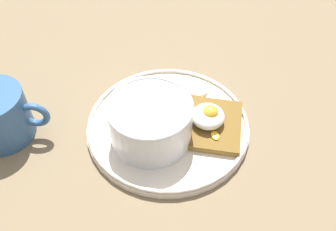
{
  "coord_description": "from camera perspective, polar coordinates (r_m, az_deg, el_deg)",
  "views": [
    {
      "loc": [
        -37.56,
        -3.29,
        46.95
      ],
      "look_at": [
        0.0,
        0.0,
        5.0
      ],
      "focal_mm": 40.0,
      "sensor_mm": 36.0,
      "label": 1
    }
  ],
  "objects": [
    {
      "name": "banana_slice_front",
      "position": [
        0.63,
        -0.34,
        4.19
      ],
      "size": [
        4.88,
        4.89,
        1.11
      ],
      "color": "beige",
      "rests_on": "plate"
    },
    {
      "name": "ground_plane",
      "position": [
        0.59,
        0.0,
        -2.58
      ],
      "size": [
        120.0,
        120.0,
        2.0
      ],
      "primitive_type": "cube",
      "color": "#77654A",
      "rests_on": "ground"
    },
    {
      "name": "banana_slice_left",
      "position": [
        0.63,
        4.49,
        3.91
      ],
      "size": [
        4.59,
        4.59,
        0.99
      ],
      "color": "#F0EDC2",
      "rests_on": "plate"
    },
    {
      "name": "poached_egg",
      "position": [
        0.56,
        6.18,
        0.19
      ],
      "size": [
        6.75,
        5.0,
        3.3
      ],
      "color": "white",
      "rests_on": "toast_slice"
    },
    {
      "name": "toast_slice",
      "position": [
        0.58,
        5.97,
        -0.93
      ],
      "size": [
        11.07,
        11.07,
        1.17
      ],
      "color": "brown",
      "rests_on": "plate"
    },
    {
      "name": "oatmeal_bowl",
      "position": [
        0.54,
        -2.68,
        -0.96
      ],
      "size": [
        12.28,
        12.28,
        6.84
      ],
      "color": "white",
      "rests_on": "plate"
    },
    {
      "name": "plate",
      "position": [
        0.58,
        0.0,
        -1.45
      ],
      "size": [
        25.08,
        25.08,
        1.6
      ],
      "color": "silver",
      "rests_on": "ground_plane"
    }
  ]
}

